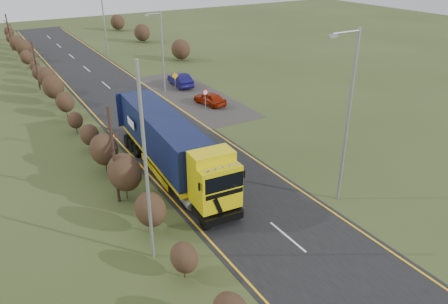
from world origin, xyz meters
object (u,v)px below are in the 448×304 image
at_px(car_red_hatchback, 210,99).
at_px(car_blue_sedan, 180,80).
at_px(lorry, 170,144).
at_px(streetlight_near, 347,112).
at_px(speed_sign, 205,96).

height_order(car_red_hatchback, car_blue_sedan, car_blue_sedan).
relative_size(lorry, streetlight_near, 1.42).
bearing_deg(streetlight_near, speed_sign, 87.70).
bearing_deg(speed_sign, car_blue_sedan, 80.91).
xyz_separation_m(car_blue_sedan, streetlight_near, (-2.02, -26.00, 4.95)).
relative_size(lorry, car_blue_sedan, 3.42).
bearing_deg(speed_sign, car_red_hatchback, 46.12).
bearing_deg(speed_sign, lorry, -128.63).
distance_m(car_red_hatchback, speed_sign, 1.77).
xyz_separation_m(lorry, streetlight_near, (7.27, -7.90, 3.38)).
bearing_deg(streetlight_near, car_red_hatchback, 84.53).
xyz_separation_m(car_blue_sedan, speed_sign, (-1.30, -8.10, 0.69)).
height_order(streetlight_near, speed_sign, streetlight_near).
relative_size(car_blue_sedan, streetlight_near, 0.42).
height_order(lorry, speed_sign, lorry).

